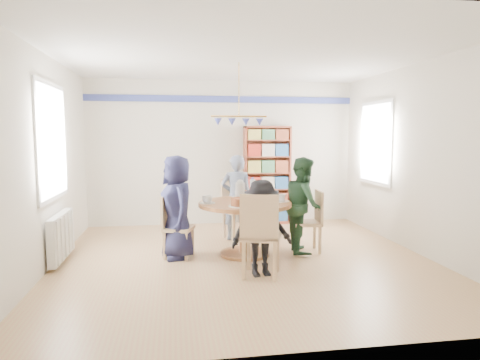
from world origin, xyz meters
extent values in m
plane|color=tan|center=(0.00, 0.00, 0.00)|extent=(5.00, 5.00, 0.00)
plane|color=white|center=(0.00, 0.00, 2.70)|extent=(5.00, 5.00, 0.00)
plane|color=silver|center=(0.00, 2.50, 1.35)|extent=(5.00, 0.00, 5.00)
plane|color=silver|center=(0.00, -2.50, 1.35)|extent=(5.00, 0.00, 5.00)
plane|color=silver|center=(-2.50, 0.00, 1.35)|extent=(0.00, 5.00, 5.00)
plane|color=silver|center=(2.50, 0.00, 1.35)|extent=(0.00, 5.00, 5.00)
cube|color=navy|center=(0.00, 2.48, 2.35)|extent=(5.00, 0.02, 0.12)
cube|color=white|center=(-2.48, 0.30, 1.60)|extent=(0.03, 1.32, 1.52)
cube|color=white|center=(-2.46, 0.30, 1.60)|extent=(0.01, 1.20, 1.40)
cube|color=white|center=(2.48, 1.30, 1.55)|extent=(0.03, 1.12, 1.42)
cube|color=white|center=(2.46, 1.30, 1.55)|extent=(0.01, 1.00, 1.30)
cylinder|color=gold|center=(0.00, 0.50, 2.33)|extent=(0.01, 0.01, 0.75)
cylinder|color=gold|center=(0.00, 0.50, 1.95)|extent=(0.80, 0.02, 0.02)
cone|color=#434FBC|center=(-0.30, 0.50, 1.87)|extent=(0.11, 0.11, 0.10)
cone|color=#434FBC|center=(-0.10, 0.50, 1.87)|extent=(0.11, 0.11, 0.10)
cone|color=#434FBC|center=(0.10, 0.50, 1.87)|extent=(0.11, 0.11, 0.10)
cone|color=#434FBC|center=(0.30, 0.50, 1.87)|extent=(0.11, 0.11, 0.10)
cube|color=silver|center=(-2.42, 0.30, 0.35)|extent=(0.10, 1.00, 0.60)
cube|color=silver|center=(-2.36, -0.10, 0.35)|extent=(0.02, 0.06, 0.56)
cube|color=silver|center=(-2.36, 0.10, 0.35)|extent=(0.02, 0.06, 0.56)
cube|color=silver|center=(-2.36, 0.30, 0.35)|extent=(0.02, 0.06, 0.56)
cube|color=silver|center=(-2.36, 0.50, 0.35)|extent=(0.02, 0.06, 0.56)
cube|color=silver|center=(-2.36, 0.70, 0.35)|extent=(0.02, 0.06, 0.56)
cylinder|color=brown|center=(0.05, 0.27, 0.72)|extent=(1.30, 1.30, 0.05)
cylinder|color=brown|center=(0.05, 0.27, 0.35)|extent=(0.16, 0.16, 0.70)
cylinder|color=brown|center=(0.05, 0.27, 0.02)|extent=(0.70, 0.70, 0.04)
cube|color=tan|center=(-0.88, 0.29, 0.41)|extent=(0.48, 0.48, 0.05)
cube|color=tan|center=(-1.04, 0.34, 0.63)|extent=(0.16, 0.37, 0.45)
cube|color=tan|center=(-0.78, 0.09, 0.19)|extent=(0.05, 0.05, 0.39)
cube|color=tan|center=(-0.68, 0.38, 0.19)|extent=(0.05, 0.05, 0.39)
cube|color=tan|center=(-1.07, 0.19, 0.19)|extent=(0.05, 0.05, 0.39)
cube|color=tan|center=(-0.97, 0.48, 0.19)|extent=(0.05, 0.05, 0.39)
cube|color=tan|center=(0.96, 0.30, 0.42)|extent=(0.43, 0.43, 0.05)
cube|color=tan|center=(1.14, 0.28, 0.66)|extent=(0.07, 0.39, 0.47)
cube|color=tan|center=(0.81, 0.47, 0.20)|extent=(0.04, 0.04, 0.40)
cube|color=tan|center=(0.79, 0.16, 0.20)|extent=(0.04, 0.04, 0.40)
cube|color=tan|center=(1.13, 0.44, 0.20)|extent=(0.04, 0.04, 0.40)
cube|color=tan|center=(1.10, 0.13, 0.20)|extent=(0.04, 0.04, 0.40)
cube|color=tan|center=(0.10, 1.20, 0.46)|extent=(0.54, 0.54, 0.05)
cube|color=tan|center=(0.04, 1.39, 0.72)|extent=(0.42, 0.17, 0.51)
cube|color=tan|center=(-0.01, 0.98, 0.22)|extent=(0.05, 0.05, 0.44)
cube|color=tan|center=(0.32, 1.09, 0.22)|extent=(0.05, 0.05, 0.44)
cube|color=tan|center=(-0.12, 1.32, 0.22)|extent=(0.05, 0.05, 0.44)
cube|color=tan|center=(0.21, 1.42, 0.22)|extent=(0.05, 0.05, 0.44)
cube|color=tan|center=(0.10, -0.64, 0.48)|extent=(0.57, 0.57, 0.05)
cube|color=tan|center=(0.03, -0.83, 0.75)|extent=(0.44, 0.19, 0.53)
cube|color=tan|center=(0.33, -0.53, 0.23)|extent=(0.05, 0.05, 0.46)
cube|color=tan|center=(-0.02, -0.41, 0.23)|extent=(0.05, 0.05, 0.46)
cube|color=tan|center=(0.21, -0.87, 0.23)|extent=(0.05, 0.05, 0.46)
cube|color=tan|center=(-0.14, -0.75, 0.23)|extent=(0.05, 0.05, 0.46)
imported|color=#1A1B3A|center=(-0.89, 0.27, 0.71)|extent=(0.61, 0.78, 1.41)
imported|color=#1C3821|center=(0.91, 0.30, 0.69)|extent=(0.61, 0.73, 1.38)
imported|color=gray|center=(0.06, 1.17, 0.69)|extent=(0.54, 0.39, 1.37)
imported|color=black|center=(0.10, -0.65, 0.58)|extent=(0.80, 0.53, 1.16)
cube|color=maroon|center=(0.40, 2.34, 0.93)|extent=(0.04, 0.26, 1.85)
cube|color=maroon|center=(1.25, 2.34, 0.93)|extent=(0.04, 0.26, 1.85)
cube|color=maroon|center=(0.82, 2.34, 1.83)|extent=(0.88, 0.26, 0.04)
cube|color=maroon|center=(0.82, 2.34, 0.03)|extent=(0.88, 0.26, 0.05)
cube|color=maroon|center=(0.82, 2.46, 0.93)|extent=(0.88, 0.02, 1.85)
cube|color=maroon|center=(0.82, 2.34, 0.35)|extent=(0.83, 0.25, 0.02)
cube|color=maroon|center=(0.82, 2.34, 0.66)|extent=(0.83, 0.25, 0.02)
cube|color=maroon|center=(0.82, 2.34, 0.97)|extent=(0.83, 0.25, 0.02)
cube|color=maroon|center=(0.82, 2.34, 1.28)|extent=(0.83, 0.25, 0.02)
cube|color=maroon|center=(0.82, 2.34, 1.59)|extent=(0.83, 0.25, 0.02)
cube|color=maroon|center=(0.56, 2.32, 0.17)|extent=(0.24, 0.19, 0.23)
cube|color=silver|center=(0.82, 2.32, 0.17)|extent=(0.24, 0.19, 0.23)
cube|color=#255188|center=(1.09, 2.32, 0.17)|extent=(0.24, 0.19, 0.23)
cube|color=#D0BE53|center=(0.56, 2.32, 0.48)|extent=(0.24, 0.19, 0.23)
cube|color=#3C6D49|center=(0.82, 2.32, 0.48)|extent=(0.24, 0.19, 0.23)
cube|color=brown|center=(1.09, 2.32, 0.48)|extent=(0.24, 0.19, 0.23)
cube|color=maroon|center=(0.56, 2.32, 0.79)|extent=(0.24, 0.19, 0.23)
cube|color=silver|center=(0.82, 2.32, 0.79)|extent=(0.24, 0.19, 0.23)
cube|color=#255188|center=(1.09, 2.32, 0.79)|extent=(0.24, 0.19, 0.23)
cube|color=#D0BE53|center=(0.56, 2.32, 1.09)|extent=(0.24, 0.19, 0.23)
cube|color=#3C6D49|center=(0.82, 2.32, 1.09)|extent=(0.24, 0.19, 0.23)
cube|color=brown|center=(1.09, 2.32, 1.09)|extent=(0.24, 0.19, 0.23)
cube|color=maroon|center=(0.56, 2.32, 1.40)|extent=(0.24, 0.19, 0.23)
cube|color=silver|center=(0.82, 2.32, 1.40)|extent=(0.24, 0.19, 0.23)
cube|color=#255188|center=(1.09, 2.32, 1.40)|extent=(0.24, 0.19, 0.23)
cube|color=#D0BE53|center=(0.56, 2.32, 1.69)|extent=(0.24, 0.19, 0.19)
cube|color=#3C6D49|center=(0.82, 2.32, 1.69)|extent=(0.24, 0.19, 0.19)
cube|color=brown|center=(1.09, 2.32, 1.69)|extent=(0.24, 0.19, 0.19)
cylinder|color=white|center=(-0.01, 0.35, 0.88)|extent=(0.13, 0.13, 0.26)
sphere|color=white|center=(-0.01, 0.35, 1.01)|extent=(0.10, 0.10, 0.10)
cylinder|color=silver|center=(0.18, 0.39, 0.90)|extent=(0.08, 0.08, 0.31)
cylinder|color=#434FBC|center=(0.18, 0.39, 1.07)|extent=(0.03, 0.03, 0.03)
cylinder|color=white|center=(0.10, 0.57, 0.76)|extent=(0.33, 0.33, 0.01)
cylinder|color=brown|center=(0.10, 0.57, 0.81)|extent=(0.26, 0.26, 0.10)
cylinder|color=white|center=(-0.06, -0.07, 0.76)|extent=(0.33, 0.33, 0.01)
cylinder|color=brown|center=(-0.06, -0.07, 0.81)|extent=(0.26, 0.26, 0.10)
cylinder|color=white|center=(-0.48, 0.26, 0.76)|extent=(0.22, 0.22, 0.01)
imported|color=white|center=(-0.48, 0.26, 0.80)|extent=(0.14, 0.14, 0.11)
cylinder|color=white|center=(0.58, 0.26, 0.76)|extent=(0.22, 0.22, 0.01)
imported|color=white|center=(0.58, 0.26, 0.80)|extent=(0.11, 0.11, 0.10)
cylinder|color=white|center=(0.05, 0.79, 0.76)|extent=(0.22, 0.22, 0.01)
imported|color=white|center=(0.05, 0.79, 0.80)|extent=(0.14, 0.14, 0.11)
cylinder|color=white|center=(0.05, -0.27, 0.76)|extent=(0.22, 0.22, 0.01)
imported|color=white|center=(0.05, -0.27, 0.80)|extent=(0.11, 0.11, 0.10)
camera|label=1|loc=(-0.93, -5.55, 1.69)|focal=32.00mm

